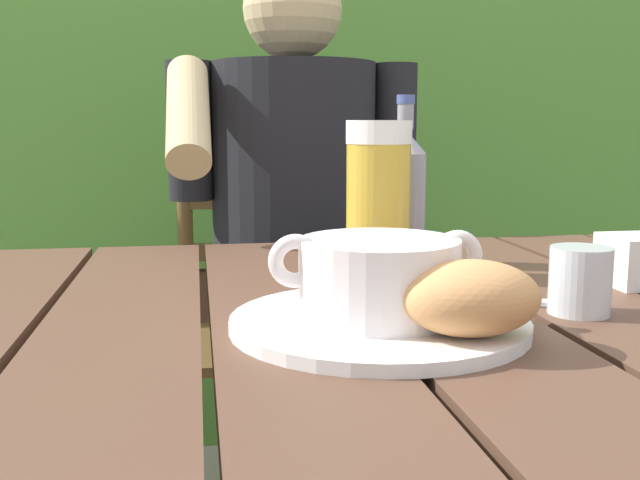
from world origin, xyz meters
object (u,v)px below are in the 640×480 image
object	(u,v)px
serving_plate	(379,323)
soup_bowl	(379,276)
water_glass_small	(580,281)
table_knife	(491,301)
beer_glass	(378,198)
person_eating	(295,225)
beer_bottle	(404,194)
bread_roll	(471,298)
chair_near_diner	(286,326)

from	to	relation	value
serving_plate	soup_bowl	distance (m)	0.04
soup_bowl	water_glass_small	size ratio (longest dim) A/B	2.93
soup_bowl	table_knife	size ratio (longest dim) A/B	1.18
beer_glass	water_glass_small	bearing A→B (deg)	-55.88
person_eating	soup_bowl	size ratio (longest dim) A/B	6.26
soup_bowl	beer_bottle	distance (m)	0.34
bread_roll	beer_glass	bearing A→B (deg)	90.45
chair_near_diner	beer_bottle	distance (m)	0.73
water_glass_small	soup_bowl	bearing A→B (deg)	-174.06
chair_near_diner	beer_glass	bearing A→B (deg)	-87.01
person_eating	beer_bottle	world-z (taller)	person_eating
water_glass_small	beer_glass	bearing A→B (deg)	124.12
chair_near_diner	table_knife	world-z (taller)	chair_near_diner
beer_glass	serving_plate	bearing A→B (deg)	-103.47
chair_near_diner	beer_bottle	xyz separation A→B (m)	(0.09, -0.63, 0.36)
beer_bottle	water_glass_small	distance (m)	0.32
person_eating	chair_near_diner	bearing A→B (deg)	89.18
bread_roll	beer_bottle	world-z (taller)	beer_bottle
bread_roll	table_knife	bearing A→B (deg)	61.71
soup_bowl	beer_bottle	size ratio (longest dim) A/B	0.88
soup_bowl	table_knife	bearing A→B (deg)	27.27
serving_plate	beer_glass	xyz separation A→B (m)	(0.06, 0.25, 0.09)
soup_bowl	beer_bottle	bearing A→B (deg)	70.52
beer_glass	beer_bottle	bearing A→B (deg)	53.09
beer_bottle	water_glass_small	bearing A→B (deg)	-71.50
bread_roll	chair_near_diner	bearing A→B (deg)	92.19
serving_plate	table_knife	distance (m)	0.16
person_eating	bread_roll	xyz separation A→B (m)	(0.04, -0.83, 0.05)
chair_near_diner	serving_plate	bearing A→B (deg)	-91.38
beer_bottle	water_glass_small	size ratio (longest dim) A/B	3.34
water_glass_small	table_knife	size ratio (longest dim) A/B	0.40
soup_bowl	beer_glass	distance (m)	0.26
person_eating	water_glass_small	xyz separation A→B (m)	(0.19, -0.74, 0.04)
person_eating	bread_roll	distance (m)	0.84
bread_roll	beer_glass	world-z (taller)	beer_glass
serving_plate	person_eating	bearing A→B (deg)	88.48
soup_bowl	table_knife	world-z (taller)	soup_bowl
serving_plate	bread_roll	bearing A→B (deg)	-49.40
chair_near_diner	serving_plate	distance (m)	0.99
person_eating	table_knife	size ratio (longest dim) A/B	7.37
bread_roll	person_eating	bearing A→B (deg)	92.89
chair_near_diner	soup_bowl	distance (m)	1.00
chair_near_diner	beer_bottle	world-z (taller)	beer_bottle
soup_bowl	bread_roll	xyz separation A→B (m)	(0.06, -0.07, -0.01)
serving_plate	beer_bottle	distance (m)	0.35
soup_bowl	beer_glass	world-z (taller)	beer_glass
table_knife	chair_near_diner	bearing A→B (deg)	97.58
beer_bottle	beer_glass	bearing A→B (deg)	-126.91
serving_plate	beer_glass	distance (m)	0.27
bread_roll	beer_bottle	xyz separation A→B (m)	(0.05, 0.39, 0.05)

